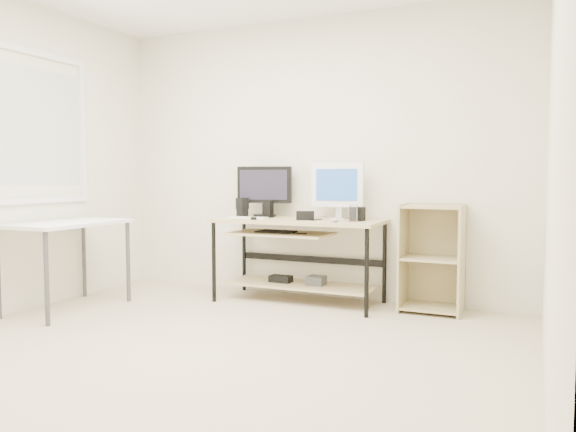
% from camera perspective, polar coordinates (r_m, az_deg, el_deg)
% --- Properties ---
extents(room, '(4.01, 4.01, 2.62)m').
position_cam_1_polar(room, '(3.63, -10.98, 6.94)').
color(room, beige).
rests_on(room, ground).
extents(desk, '(1.50, 0.65, 0.75)m').
position_cam_1_polar(desk, '(5.03, 0.85, -2.71)').
color(desk, tan).
rests_on(desk, ground).
extents(side_table, '(0.60, 1.00, 0.75)m').
position_cam_1_polar(side_table, '(5.08, -21.59, -1.43)').
color(side_table, white).
rests_on(side_table, ground).
extents(shelf_unit, '(0.50, 0.40, 0.90)m').
position_cam_1_polar(shelf_unit, '(4.86, 14.48, -4.10)').
color(shelf_unit, tan).
rests_on(shelf_unit, ground).
extents(black_monitor, '(0.51, 0.22, 0.47)m').
position_cam_1_polar(black_monitor, '(5.32, -2.40, 2.87)').
color(black_monitor, black).
rests_on(black_monitor, desk).
extents(white_imac, '(0.47, 0.15, 0.50)m').
position_cam_1_polar(white_imac, '(5.04, 5.03, 3.02)').
color(white_imac, silver).
rests_on(white_imac, desk).
extents(keyboard, '(0.38, 0.13, 0.01)m').
position_cam_1_polar(keyboard, '(5.11, -4.15, -0.16)').
color(keyboard, white).
rests_on(keyboard, desk).
extents(mouse, '(0.10, 0.12, 0.04)m').
position_cam_1_polar(mouse, '(4.70, 4.77, -0.39)').
color(mouse, '#B0B0B5').
rests_on(mouse, desk).
extents(center_speaker, '(0.17, 0.12, 0.08)m').
position_cam_1_polar(center_speaker, '(4.89, 1.76, 0.04)').
color(center_speaker, black).
rests_on(center_speaker, desk).
extents(speaker_left, '(0.11, 0.11, 0.18)m').
position_cam_1_polar(speaker_left, '(5.28, -4.66, 0.92)').
color(speaker_left, black).
rests_on(speaker_left, desk).
extents(speaker_right, '(0.11, 0.11, 0.12)m').
position_cam_1_polar(speaker_right, '(4.84, 7.12, 0.22)').
color(speaker_right, black).
rests_on(speaker_right, desk).
extents(audio_controller, '(0.09, 0.07, 0.16)m').
position_cam_1_polar(audio_controller, '(5.20, -1.95, 0.71)').
color(audio_controller, black).
rests_on(audio_controller, desk).
extents(volume_puck, '(0.06, 0.06, 0.02)m').
position_cam_1_polar(volume_puck, '(4.94, -3.52, -0.25)').
color(volume_puck, black).
rests_on(volume_puck, desk).
extents(smartphone, '(0.10, 0.14, 0.01)m').
position_cam_1_polar(smartphone, '(4.89, 2.76, -0.36)').
color(smartphone, black).
rests_on(smartphone, desk).
extents(coaster, '(0.12, 0.12, 0.01)m').
position_cam_1_polar(coaster, '(4.75, 6.65, -0.53)').
color(coaster, olive).
rests_on(coaster, desk).
extents(drinking_glass, '(0.09, 0.09, 0.14)m').
position_cam_1_polar(drinking_glass, '(4.75, 6.65, 0.34)').
color(drinking_glass, white).
rests_on(drinking_glass, coaster).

